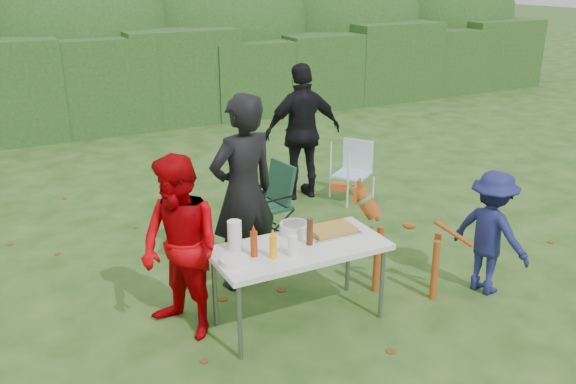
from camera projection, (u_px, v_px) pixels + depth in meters
name	position (u px, v px, depth m)	size (l,w,h in m)	color
ground	(277.00, 336.00, 5.22)	(80.00, 80.00, 0.00)	#1E4211
hedge_row	(93.00, 85.00, 11.60)	(22.00, 1.40, 1.70)	#23471C
shrub_backdrop	(74.00, 37.00, 12.68)	(20.00, 2.60, 3.20)	#3D6628
folding_table	(299.00, 252.00, 5.21)	(1.50, 0.70, 0.74)	silver
person_cook	(243.00, 193.00, 5.76)	(0.70, 0.46, 1.92)	black
person_red_jacket	(181.00, 249.00, 5.02)	(0.77, 0.60, 1.58)	#AD0005
person_black_puffy	(303.00, 132.00, 8.09)	(1.07, 0.44, 1.82)	black
child	(491.00, 233.00, 5.77)	(0.79, 0.45, 1.22)	#181B50
dog	(408.00, 242.00, 5.79)	(1.09, 0.44, 1.04)	#9B4316
camping_chair	(266.00, 202.00, 6.97)	(0.55, 0.55, 0.88)	#1B3E2B
lawn_chair	(352.00, 172.00, 8.13)	(0.48, 0.48, 0.81)	#55BDE9
food_tray	(332.00, 232.00, 5.44)	(0.45, 0.30, 0.02)	#B7B7BA
focaccia_bread	(332.00, 229.00, 5.43)	(0.40, 0.26, 0.04)	#B68831
mustard_bottle	(273.00, 247.00, 4.94)	(0.06, 0.06, 0.20)	#FFAC0A
ketchup_bottle	(254.00, 244.00, 4.97)	(0.06, 0.06, 0.22)	#A12D0D
beer_bottle	(310.00, 232.00, 5.17)	(0.06, 0.06, 0.24)	#47230F
paper_towel_roll	(235.00, 236.00, 5.07)	(0.12, 0.12, 0.26)	white
cup_stack	(293.00, 246.00, 4.98)	(0.08, 0.08, 0.18)	white
pasta_bowl	(294.00, 229.00, 5.41)	(0.26, 0.26, 0.10)	silver
plate_stack	(235.00, 261.00, 4.86)	(0.24, 0.24, 0.05)	white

